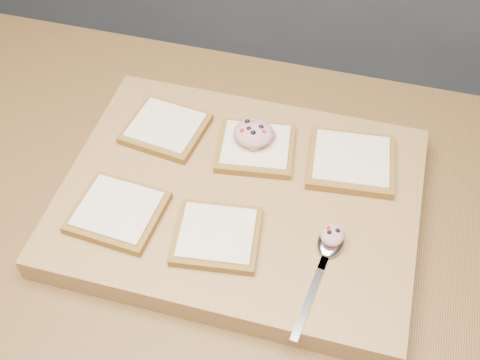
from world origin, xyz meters
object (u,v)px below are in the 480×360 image
object	(u,v)px
bread_far_center	(256,148)
spoon	(328,249)
tuna_salad_dollop	(254,133)
cutting_board	(240,200)

from	to	relation	value
bread_far_center	spoon	world-z (taller)	bread_far_center
tuna_salad_dollop	spoon	distance (m)	0.22
tuna_salad_dollop	spoon	bearing A→B (deg)	-47.87
cutting_board	spoon	distance (m)	0.16
cutting_board	bread_far_center	world-z (taller)	bread_far_center
tuna_salad_dollop	spoon	size ratio (longest dim) A/B	0.34
cutting_board	tuna_salad_dollop	xyz separation A→B (m)	(-0.00, 0.09, 0.05)
tuna_salad_dollop	cutting_board	bearing A→B (deg)	-88.02
bread_far_center	tuna_salad_dollop	xyz separation A→B (m)	(-0.01, 0.01, 0.02)
cutting_board	tuna_salad_dollop	world-z (taller)	tuna_salad_dollop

